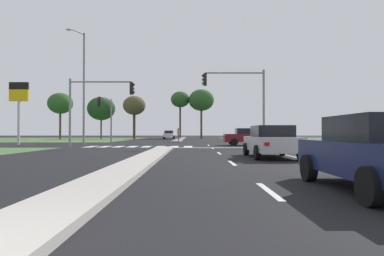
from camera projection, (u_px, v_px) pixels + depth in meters
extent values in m
plane|color=black|center=(171.00, 144.00, 32.46)|extent=(200.00, 200.00, 0.00)
cube|color=#476B38|center=(32.00, 139.00, 56.92)|extent=(35.00, 35.00, 0.01)
cube|color=#476B38|center=(328.00, 139.00, 56.99)|extent=(35.00, 35.00, 0.01)
cube|color=#ADA89E|center=(143.00, 160.00, 13.46)|extent=(1.20, 22.00, 0.14)
cube|color=gray|center=(180.00, 139.00, 57.46)|extent=(1.20, 36.00, 0.14)
cube|color=silver|center=(268.00, 191.00, 6.57)|extent=(0.14, 2.00, 0.01)
cube|color=silver|center=(232.00, 163.00, 12.57)|extent=(0.14, 2.00, 0.01)
cube|color=silver|center=(219.00, 153.00, 18.57)|extent=(0.14, 2.00, 0.01)
cube|color=silver|center=(212.00, 148.00, 24.57)|extent=(0.14, 2.00, 0.01)
cube|color=silver|center=(208.00, 145.00, 30.57)|extent=(0.14, 2.00, 0.01)
cube|color=silver|center=(303.00, 159.00, 14.47)|extent=(0.14, 24.00, 0.01)
cube|color=silver|center=(215.00, 148.00, 25.46)|extent=(6.40, 0.50, 0.01)
cube|color=silver|center=(90.00, 147.00, 27.25)|extent=(0.70, 2.80, 0.01)
cube|color=silver|center=(104.00, 147.00, 27.25)|extent=(0.70, 2.80, 0.01)
cube|color=silver|center=(118.00, 147.00, 27.25)|extent=(0.70, 2.80, 0.01)
cube|color=silver|center=(132.00, 147.00, 27.25)|extent=(0.70, 2.80, 0.01)
cube|color=silver|center=(146.00, 147.00, 27.25)|extent=(0.70, 2.80, 0.01)
cube|color=silver|center=(160.00, 147.00, 27.26)|extent=(0.70, 2.80, 0.01)
cube|color=silver|center=(174.00, 147.00, 27.26)|extent=(0.70, 2.80, 0.01)
cube|color=silver|center=(188.00, 147.00, 27.26)|extent=(0.70, 2.80, 0.01)
cube|color=#B7B7BC|center=(270.00, 144.00, 15.50)|extent=(1.86, 4.53, 0.65)
cube|color=black|center=(271.00, 131.00, 15.36)|extent=(1.63, 2.08, 0.52)
cube|color=red|center=(266.00, 144.00, 13.21)|extent=(0.20, 0.04, 0.14)
cube|color=red|center=(302.00, 144.00, 13.22)|extent=(0.20, 0.04, 0.14)
cylinder|color=black|center=(246.00, 149.00, 16.94)|extent=(0.22, 0.64, 0.64)
cylinder|color=black|center=(282.00, 149.00, 16.95)|extent=(0.22, 0.64, 0.64)
cylinder|color=black|center=(257.00, 153.00, 14.04)|extent=(0.22, 0.64, 0.64)
cylinder|color=black|center=(300.00, 153.00, 14.05)|extent=(0.22, 0.64, 0.64)
cube|color=#161E47|center=(377.00, 158.00, 6.58)|extent=(1.79, 4.30, 0.67)
cube|color=black|center=(381.00, 128.00, 6.44)|extent=(1.58, 1.98, 0.52)
cylinder|color=black|center=(308.00, 168.00, 7.95)|extent=(0.22, 0.64, 0.64)
cylinder|color=black|center=(382.00, 168.00, 7.95)|extent=(0.22, 0.64, 0.64)
cylinder|color=black|center=(370.00, 187.00, 5.20)|extent=(0.22, 0.64, 0.64)
cube|color=maroon|center=(248.00, 138.00, 30.27)|extent=(4.54, 1.73, 0.72)
cube|color=black|center=(247.00, 131.00, 30.28)|extent=(2.09, 1.52, 0.52)
cube|color=red|center=(223.00, 137.00, 30.93)|extent=(0.04, 0.20, 0.14)
cube|color=red|center=(224.00, 137.00, 29.61)|extent=(0.04, 0.20, 0.14)
cylinder|color=black|center=(262.00, 142.00, 31.13)|extent=(0.64, 0.22, 0.64)
cylinder|color=black|center=(266.00, 142.00, 29.41)|extent=(0.64, 0.22, 0.64)
cylinder|color=black|center=(231.00, 142.00, 31.13)|extent=(0.64, 0.22, 0.64)
cylinder|color=black|center=(234.00, 142.00, 29.40)|extent=(0.64, 0.22, 0.64)
cube|color=silver|center=(168.00, 135.00, 63.15)|extent=(1.83, 4.37, 0.72)
cube|color=black|center=(169.00, 132.00, 63.31)|extent=(1.61, 2.01, 0.52)
cube|color=red|center=(173.00, 135.00, 65.36)|extent=(0.20, 0.04, 0.14)
cube|color=red|center=(166.00, 135.00, 65.36)|extent=(0.20, 0.04, 0.14)
cylinder|color=black|center=(173.00, 137.00, 61.75)|extent=(0.22, 0.64, 0.64)
cylinder|color=black|center=(163.00, 137.00, 61.75)|extent=(0.22, 0.64, 0.64)
cylinder|color=black|center=(174.00, 137.00, 64.55)|extent=(0.22, 0.64, 0.64)
cylinder|color=black|center=(164.00, 137.00, 64.55)|extent=(0.22, 0.64, 0.64)
cylinder|color=gray|center=(263.00, 109.00, 25.91)|extent=(0.18, 0.18, 6.11)
cylinder|color=gray|center=(234.00, 73.00, 25.95)|extent=(4.61, 0.12, 0.12)
cube|color=black|center=(204.00, 80.00, 25.94)|extent=(0.26, 0.32, 0.95)
sphere|color=#360503|center=(202.00, 76.00, 25.94)|extent=(0.20, 0.20, 0.20)
sphere|color=#3A2405|center=(202.00, 80.00, 25.94)|extent=(0.20, 0.20, 0.20)
sphere|color=green|center=(202.00, 83.00, 25.93)|extent=(0.20, 0.20, 0.20)
cylinder|color=gray|center=(69.00, 113.00, 25.88)|extent=(0.18, 0.18, 5.41)
cylinder|color=gray|center=(100.00, 82.00, 25.92)|extent=(4.83, 0.12, 0.12)
cube|color=black|center=(131.00, 88.00, 25.92)|extent=(0.26, 0.32, 0.95)
sphere|color=#360503|center=(133.00, 85.00, 25.92)|extent=(0.20, 0.20, 0.20)
sphere|color=orange|center=(133.00, 88.00, 25.92)|extent=(0.20, 0.20, 0.20)
sphere|color=black|center=(133.00, 92.00, 25.91)|extent=(0.20, 0.20, 0.20)
cylinder|color=gray|center=(111.00, 121.00, 39.08)|extent=(0.18, 0.18, 5.14)
cylinder|color=gray|center=(105.00, 99.00, 36.61)|extent=(0.12, 5.01, 0.12)
cube|color=black|center=(99.00, 102.00, 34.10)|extent=(0.32, 0.26, 0.95)
sphere|color=red|center=(98.00, 99.00, 33.94)|extent=(0.20, 0.20, 0.20)
sphere|color=#3A2405|center=(98.00, 101.00, 33.94)|extent=(0.20, 0.20, 0.20)
sphere|color=black|center=(98.00, 104.00, 33.93)|extent=(0.20, 0.20, 0.20)
cylinder|color=gray|center=(83.00, 89.00, 31.80)|extent=(0.20, 0.20, 10.77)
cylinder|color=gray|center=(76.00, 31.00, 30.98)|extent=(0.92, 1.83, 0.10)
ellipsoid|color=#B2B2A8|center=(68.00, 29.00, 30.09)|extent=(0.56, 0.28, 0.20)
cylinder|color=#335184|center=(178.00, 138.00, 41.28)|extent=(0.16, 0.16, 0.72)
cylinder|color=#9E8966|center=(178.00, 132.00, 41.29)|extent=(0.34, 0.34, 0.75)
sphere|color=tan|center=(178.00, 128.00, 41.30)|extent=(0.21, 0.21, 0.21)
cylinder|color=silver|center=(18.00, 123.00, 31.39)|extent=(0.24, 0.24, 4.17)
cube|color=gold|center=(18.00, 95.00, 31.43)|extent=(1.80, 0.24, 1.10)
cube|color=black|center=(18.00, 86.00, 31.44)|extent=(1.80, 0.24, 0.70)
cylinder|color=#423323|center=(60.00, 125.00, 59.93)|extent=(0.37, 0.37, 5.26)
ellipsoid|color=#285123|center=(60.00, 103.00, 59.98)|extent=(4.46, 4.46, 3.79)
cylinder|color=#423323|center=(101.00, 127.00, 61.93)|extent=(0.29, 0.29, 4.26)
ellipsoid|color=#1E421E|center=(101.00, 109.00, 61.98)|extent=(5.15, 5.15, 4.38)
cylinder|color=#423323|center=(134.00, 125.00, 60.35)|extent=(0.48, 0.48, 5.01)
ellipsoid|color=#4C4728|center=(134.00, 105.00, 60.40)|extent=(4.10, 4.10, 3.49)
cylinder|color=#423323|center=(180.00, 122.00, 64.24)|extent=(0.35, 0.35, 6.63)
ellipsoid|color=#285123|center=(180.00, 99.00, 64.30)|extent=(3.65, 3.65, 3.10)
cylinder|color=#423323|center=(201.00, 123.00, 63.46)|extent=(0.37, 0.37, 6.08)
ellipsoid|color=#285123|center=(201.00, 100.00, 63.52)|extent=(4.87, 4.87, 4.14)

